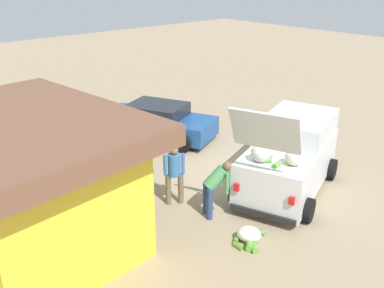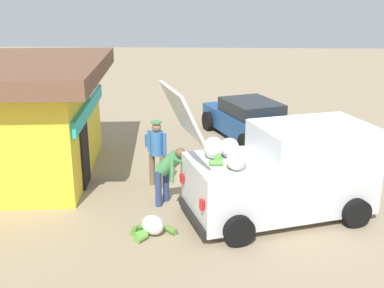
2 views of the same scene
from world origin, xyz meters
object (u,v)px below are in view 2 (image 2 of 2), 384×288
(storefront_bar, at_px, (24,116))
(parked_sedan, at_px, (251,121))
(paint_bucket, at_px, (149,140))
(vendor_standing, at_px, (157,149))
(unloaded_banana_pile, at_px, (152,226))
(delivery_van, at_px, (285,172))
(customer_bending, at_px, (169,169))

(storefront_bar, xyz_separation_m, parked_sedan, (3.50, -6.29, -1.02))
(parked_sedan, relative_size, paint_bucket, 11.44)
(parked_sedan, xyz_separation_m, vendor_standing, (-4.22, 2.68, 0.37))
(vendor_standing, distance_m, unloaded_banana_pile, 2.67)
(delivery_van, relative_size, parked_sedan, 1.04)
(customer_bending, relative_size, paint_bucket, 3.66)
(parked_sedan, xyz_separation_m, unloaded_banana_pile, (-6.75, 2.53, -0.46))
(vendor_standing, height_order, unloaded_banana_pile, vendor_standing)
(delivery_van, bearing_deg, customer_bending, 81.74)
(vendor_standing, bearing_deg, customer_bending, -160.63)
(customer_bending, xyz_separation_m, paint_bucket, (4.32, 1.03, -0.69))
(vendor_standing, relative_size, customer_bending, 1.18)
(unloaded_banana_pile, bearing_deg, customer_bending, -10.03)
(vendor_standing, bearing_deg, delivery_van, -116.83)
(parked_sedan, distance_m, unloaded_banana_pile, 7.22)
(parked_sedan, relative_size, vendor_standing, 2.65)
(storefront_bar, distance_m, vendor_standing, 3.74)
(delivery_van, bearing_deg, storefront_bar, 71.32)
(paint_bucket, bearing_deg, customer_bending, -166.62)
(storefront_bar, height_order, vendor_standing, storefront_bar)
(delivery_van, bearing_deg, parked_sedan, 3.10)
(delivery_van, height_order, unloaded_banana_pile, delivery_van)
(customer_bending, bearing_deg, parked_sedan, -23.07)
(storefront_bar, distance_m, customer_bending, 4.48)
(delivery_van, distance_m, unloaded_banana_pile, 3.13)
(delivery_van, relative_size, paint_bucket, 11.94)
(vendor_standing, height_order, paint_bucket, vendor_standing)
(unloaded_banana_pile, bearing_deg, storefront_bar, 49.19)
(delivery_van, xyz_separation_m, paint_bucket, (4.70, 3.62, -0.82))
(paint_bucket, bearing_deg, parked_sedan, -72.74)
(parked_sedan, bearing_deg, vendor_standing, 147.57)
(delivery_van, xyz_separation_m, customer_bending, (0.38, 2.59, -0.13))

